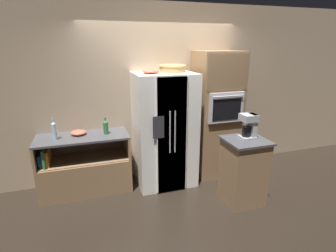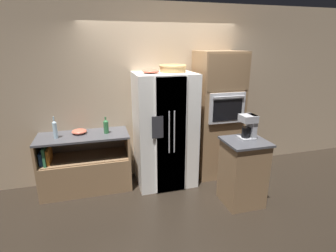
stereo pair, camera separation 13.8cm
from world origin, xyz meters
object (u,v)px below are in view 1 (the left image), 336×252
wall_oven (216,115)px  fruit_bowl (151,71)px  refrigerator (165,130)px  bottle_tall (54,130)px  bottle_short (106,127)px  wicker_basket (172,68)px  coffee_maker (249,125)px  mixing_bowl (79,132)px

wall_oven → fruit_bowl: size_ratio=8.44×
refrigerator → bottle_tall: (-1.60, 0.05, 0.14)m
refrigerator → bottle_tall: bearing=178.1°
wall_oven → bottle_short: bearing=179.5°
wicker_basket → bottle_tall: 1.92m
wicker_basket → bottle_short: wicker_basket is taller
bottle_short → coffee_maker: (1.85, -0.91, 0.12)m
wall_oven → fruit_bowl: bearing=-175.4°
wicker_basket → bottle_short: 1.33m
wicker_basket → bottle_short: size_ratio=1.62×
fruit_bowl → coffee_maker: (1.16, -0.81, -0.68)m
wicker_basket → bottle_tall: size_ratio=1.28×
bottle_tall → mixing_bowl: size_ratio=1.44×
refrigerator → bottle_tall: refrigerator is taller
mixing_bowl → coffee_maker: 2.46m
wall_oven → bottle_tall: bearing=-179.7°
refrigerator → wicker_basket: size_ratio=4.33×
bottle_tall → bottle_short: size_ratio=1.26×
coffee_maker → mixing_bowl: bearing=155.9°
fruit_bowl → bottle_tall: size_ratio=0.77×
wall_oven → bottle_tall: size_ratio=6.51×
refrigerator → bottle_tall: size_ratio=5.56×
wall_oven → mixing_bowl: wall_oven is taller
wicker_basket → bottle_tall: (-1.75, -0.02, -0.81)m
wicker_basket → fruit_bowl: bearing=-165.3°
mixing_bowl → refrigerator: bearing=-7.5°
bottle_short → coffee_maker: bearing=-26.4°
bottle_short → coffee_maker: size_ratio=0.76×
mixing_bowl → bottle_short: bearing=-12.7°
bottle_short → bottle_tall: bearing=-177.8°
wicker_basket → fruit_bowl: (-0.36, -0.09, -0.03)m
coffee_maker → refrigerator: bearing=138.9°
fruit_bowl → mixing_bowl: 1.40m
bottle_tall → coffee_maker: (2.55, -0.89, 0.10)m
fruit_bowl → bottle_tall: (-1.39, 0.08, -0.78)m
refrigerator → coffee_maker: 1.29m
bottle_tall → coffee_maker: bearing=-19.2°
refrigerator → wall_oven: 0.94m
mixing_bowl → coffee_maker: size_ratio=0.66×
wall_oven → refrigerator: bearing=-175.9°
refrigerator → mixing_bowl: (-1.28, 0.17, 0.04)m
refrigerator → wall_oven: bearing=4.1°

